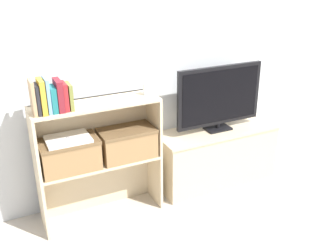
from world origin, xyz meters
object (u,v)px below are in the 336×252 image
(book_olive, at_px, (70,96))
(tv, at_px, (220,97))
(book_charcoal, at_px, (37,99))
(book_teal, at_px, (53,99))
(book_tan, at_px, (33,98))
(book_skyblue, at_px, (47,95))
(tv_stand, at_px, (216,155))
(baby_monitor, at_px, (147,89))
(laptop, at_px, (68,139))
(book_mustard, at_px, (42,96))
(book_crimson, at_px, (64,96))
(storage_basket_left, at_px, (69,153))
(book_maroon, at_px, (59,95))
(storage_basket_right, at_px, (127,142))

(book_olive, bearing_deg, tv, 3.77)
(book_charcoal, height_order, book_teal, book_charcoal)
(book_tan, xyz_separation_m, book_skyblue, (0.09, -0.00, 0.00))
(book_teal, bearing_deg, tv_stand, 3.53)
(tv_stand, height_order, baby_monitor, baby_monitor)
(book_skyblue, distance_m, laptop, 0.36)
(book_mustard, bearing_deg, book_tan, 180.00)
(book_olive, height_order, laptop, book_olive)
(book_skyblue, bearing_deg, book_crimson, 0.00)
(tv, relative_size, book_teal, 4.59)
(tv, relative_size, baby_monitor, 6.63)
(book_charcoal, relative_size, book_mustard, 0.87)
(laptop, bearing_deg, book_olive, -35.39)
(tv_stand, height_order, laptop, laptop)
(tv_stand, height_order, book_charcoal, book_charcoal)
(book_charcoal, height_order, book_skyblue, book_skyblue)
(tv_stand, distance_m, book_crimson, 1.50)
(book_tan, distance_m, storage_basket_left, 0.50)
(book_mustard, bearing_deg, laptop, 10.68)
(tv_stand, relative_size, baby_monitor, 9.06)
(book_skyblue, bearing_deg, book_tan, 180.00)
(book_tan, bearing_deg, book_teal, -0.00)
(book_teal, bearing_deg, book_maroon, -0.00)
(storage_basket_right, bearing_deg, book_teal, -177.05)
(book_olive, relative_size, laptop, 0.58)
(tv, distance_m, book_mustard, 1.45)
(storage_basket_left, bearing_deg, tv_stand, 2.57)
(tv, bearing_deg, book_crimson, -176.33)
(book_crimson, bearing_deg, storage_basket_left, 99.16)
(book_teal, relative_size, baby_monitor, 1.45)
(storage_basket_left, bearing_deg, book_skyblue, -166.07)
(book_maroon, height_order, storage_basket_right, book_maroon)
(tv, xyz_separation_m, book_teal, (-1.36, -0.08, 0.22))
(laptop, bearing_deg, baby_monitor, 1.40)
(book_tan, relative_size, book_charcoal, 1.15)
(book_skyblue, height_order, baby_monitor, book_skyblue)
(book_mustard, distance_m, storage_basket_left, 0.48)
(book_charcoal, height_order, storage_basket_left, book_charcoal)
(book_maroon, bearing_deg, tv, 3.57)
(book_mustard, distance_m, book_maroon, 0.11)
(book_skyblue, xyz_separation_m, book_teal, (0.03, 0.00, -0.03))
(tv, bearing_deg, book_maroon, -176.43)
(tv, height_order, book_crimson, book_crimson)
(book_maroon, relative_size, book_crimson, 1.13)
(tv_stand, relative_size, book_teal, 6.27)
(tv_stand, relative_size, book_olive, 6.08)
(book_skyblue, relative_size, baby_monitor, 1.96)
(tv_stand, height_order, book_skyblue, book_skyblue)
(book_teal, height_order, book_olive, book_olive)
(book_skyblue, height_order, book_teal, book_skyblue)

